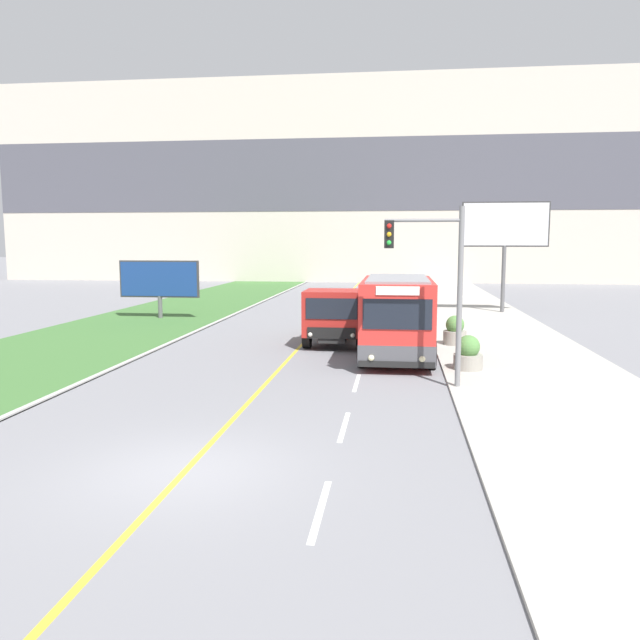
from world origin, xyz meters
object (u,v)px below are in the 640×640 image
(billboard_large, at_px, (505,228))
(planter_round_near, at_px, (468,354))
(dump_truck, at_px, (337,316))
(billboard_small, at_px, (159,280))
(traffic_light_mast, at_px, (436,273))
(city_bus, at_px, (397,318))
(planter_round_second, at_px, (455,332))

(billboard_large, xyz_separation_m, planter_round_near, (-3.97, -17.66, -4.50))
(dump_truck, distance_m, billboard_small, 13.14)
(billboard_large, relative_size, planter_round_near, 5.80)
(traffic_light_mast, xyz_separation_m, billboard_small, (-14.35, 15.22, -1.24))
(dump_truck, bearing_deg, city_bus, -52.31)
(billboard_large, bearing_deg, traffic_light_mast, -104.54)
(city_bus, relative_size, billboard_large, 0.87)
(billboard_small, bearing_deg, dump_truck, -35.10)
(city_bus, distance_m, planter_round_second, 4.12)
(traffic_light_mast, distance_m, billboard_large, 20.94)
(city_bus, distance_m, billboard_small, 17.12)
(city_bus, bearing_deg, billboard_small, 140.79)
(city_bus, xyz_separation_m, billboard_small, (-13.25, 10.81, 0.64))
(traffic_light_mast, distance_m, planter_round_near, 4.00)
(city_bus, xyz_separation_m, dump_truck, (-2.53, 3.27, -0.33))
(city_bus, height_order, billboard_large, billboard_large)
(city_bus, height_order, billboard_small, billboard_small)
(billboard_small, distance_m, planter_round_near, 20.18)
(city_bus, height_order, traffic_light_mast, traffic_light_mast)
(dump_truck, height_order, billboard_large, billboard_large)
(city_bus, height_order, planter_round_near, city_bus)
(city_bus, bearing_deg, dump_truck, 127.69)
(planter_round_near, bearing_deg, city_bus, 141.69)
(traffic_light_mast, height_order, billboard_small, traffic_light_mast)
(traffic_light_mast, relative_size, billboard_large, 0.80)
(dump_truck, bearing_deg, traffic_light_mast, -64.73)
(planter_round_near, bearing_deg, planter_round_second, 89.75)
(traffic_light_mast, relative_size, billboard_small, 1.17)
(billboard_large, height_order, planter_round_near, billboard_large)
(dump_truck, height_order, planter_round_second, dump_truck)
(billboard_large, distance_m, billboard_small, 20.42)
(billboard_small, height_order, planter_round_second, billboard_small)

